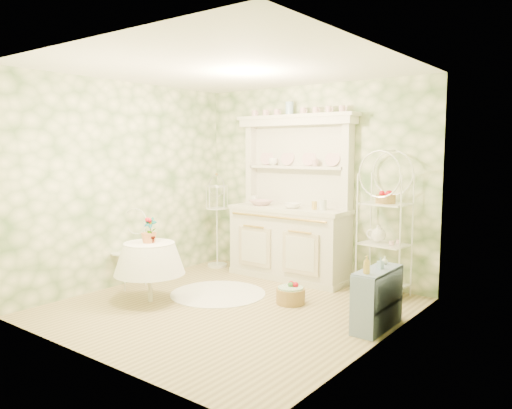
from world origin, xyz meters
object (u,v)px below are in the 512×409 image
Objects in this scene: kitchen_dresser at (289,197)px; side_shelf at (377,300)px; round_table at (150,272)px; birdcage_stand at (217,218)px; cafe_chair at (126,249)px; floor_basket at (291,296)px; bakers_rack at (385,222)px.

kitchen_dresser reaches higher than side_shelf.
birdcage_stand reaches higher than round_table.
cafe_chair is 2.29m from floor_basket.
floor_basket is (1.94, -0.87, -0.66)m from birdcage_stand.
cafe_chair is (-2.89, -1.64, -0.44)m from bakers_rack.
side_shelf is at bearing 17.80° from round_table.
bakers_rack reaches higher than round_table.
birdcage_stand reaches higher than cafe_chair.
floor_basket is (2.15, 0.69, -0.40)m from cafe_chair.
round_table is at bearing -130.69° from bakers_rack.
kitchen_dresser reaches higher than cafe_chair.
floor_basket is at bearing -24.23° from birdcage_stand.
round_table is at bearing -35.87° from cafe_chair.
bakers_rack is 1.89× the size of cafe_chair.
side_shelf is at bearing -62.68° from bakers_rack.
side_shelf is (0.41, -1.11, -0.63)m from bakers_rack.
kitchen_dresser is 2.31m from cafe_chair.
cafe_chair is at bearing -143.26° from bakers_rack.
side_shelf is 1.17m from floor_basket.
round_table is 0.84m from cafe_chair.
kitchen_dresser is at bearing 144.33° from side_shelf.
bakers_rack reaches higher than cafe_chair.
kitchen_dresser is 1.23× the size of bakers_rack.
cafe_chair is (-0.78, 0.27, 0.14)m from round_table.
round_table is at bearing -166.38° from side_shelf.
cafe_chair reaches higher than side_shelf.
bakers_rack is 2.62× the size of round_table.
bakers_rack reaches higher than floor_basket.
birdcage_stand is (-0.56, 1.83, 0.40)m from round_table.
cafe_chair is 1.59m from birdcage_stand.
cafe_chair is at bearing -162.35° from floor_basket.
round_table is (-0.70, -1.92, -0.79)m from kitchen_dresser.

